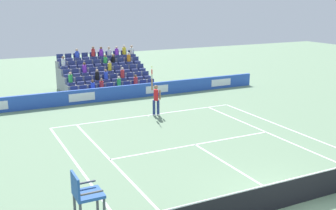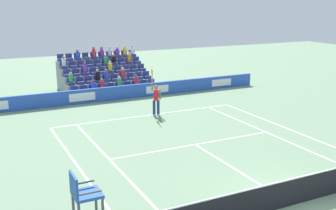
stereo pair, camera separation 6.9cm
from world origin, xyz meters
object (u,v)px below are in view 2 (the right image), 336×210
umpire_chair (85,203)px  loose_tennis_ball (307,177)px  tennis_net (294,191)px  tennis_player (156,99)px

umpire_chair → loose_tennis_ball: 8.85m
tennis_net → loose_tennis_ball: size_ratio=176.03×
loose_tennis_ball → tennis_net: bearing=35.4°
umpire_chair → loose_tennis_ball: (-8.66, -1.08, -1.49)m
umpire_chair → tennis_player: bearing=-122.3°
tennis_player → loose_tennis_ball: (-1.44, 10.33, -0.96)m
tennis_net → umpire_chair: (6.76, -0.27, 1.03)m
tennis_net → umpire_chair: bearing=-2.3°
tennis_player → loose_tennis_ball: size_ratio=41.97×
tennis_net → loose_tennis_ball: bearing=-144.6°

